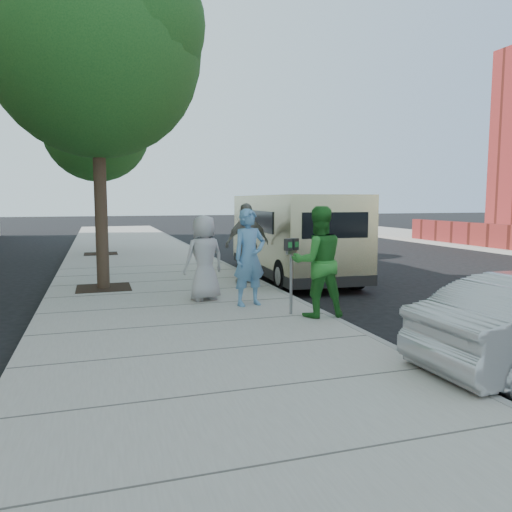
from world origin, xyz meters
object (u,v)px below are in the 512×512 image
Objects in this scene: person_gray_shirt at (204,258)px; parking_meter at (291,259)px; tree_far at (98,124)px; person_officer at (249,257)px; person_green_shirt at (318,262)px; van at (292,235)px; person_striped_polo at (247,244)px; tree_near at (97,43)px.

parking_meter is at bearing 110.98° from person_gray_shirt.
parking_meter is at bearing -74.82° from tree_far.
person_officer is 1.50m from person_green_shirt.
person_striped_polo is at bearing -137.89° from van.
van is at bearing 46.16° from parking_meter.
person_green_shirt is (3.45, -11.65, -3.78)m from tree_far.
tree_near reaches higher than person_gray_shirt.
van reaches higher than person_striped_polo.
van is at bearing -151.89° from person_striped_polo.
person_gray_shirt is (-3.09, -3.00, -0.20)m from van.
van is 2.20m from person_striped_polo.
person_green_shirt is 1.11× the size of person_gray_shirt.
person_officer is at bearing 95.61° from parking_meter.
tree_near is 7.63m from tree_far.
tree_far reaches higher than van.
tree_far is 3.41× the size of person_green_shirt.
van is at bearing 45.12° from person_officer.
tree_near reaches higher than person_officer.
person_gray_shirt is at bearing -78.97° from tree_far.
person_officer is (-2.37, -3.77, -0.14)m from van.
tree_near is 1.16× the size of tree_far.
person_striped_polo is at bearing 64.82° from parking_meter.
person_striped_polo reaches higher than parking_meter.
person_officer reaches higher than parking_meter.
person_gray_shirt is (-0.71, 0.76, -0.07)m from person_officer.
person_striped_polo is (3.27, -8.04, -3.77)m from tree_far.
tree_far reaches higher than person_striped_polo.
person_striped_polo is at bearing -67.89° from tree_far.
van is 3.28× the size of person_green_shirt.
tree_near is at bearing -43.43° from person_green_shirt.
person_officer reaches higher than person_gray_shirt.
van reaches higher than person_gray_shirt.
van is 3.23× the size of person_striped_polo.
parking_meter is at bearing -109.10° from van.
van is 4.46m from person_officer.
parking_meter is 0.21× the size of van.
person_green_shirt reaches higher than person_officer.
tree_near reaches higher than parking_meter.
tree_far is 12.72m from person_green_shirt.
person_green_shirt is at bearing 113.97° from person_gray_shirt.
tree_near is 6.67m from van.
tree_near is at bearing -90.00° from tree_far.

